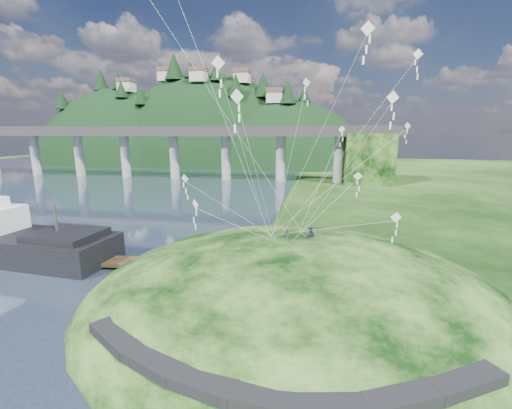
# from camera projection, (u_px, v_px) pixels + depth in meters

# --- Properties ---
(ground) EXTENTS (320.00, 320.00, 0.00)m
(ground) POSITION_uv_depth(u_px,v_px,m) (193.00, 303.00, 27.44)
(ground) COLOR black
(ground) RESTS_ON ground
(grass_hill) EXTENTS (36.00, 32.00, 13.00)m
(grass_hill) POSITION_uv_depth(u_px,v_px,m) (295.00, 317.00, 28.25)
(grass_hill) COLOR black
(grass_hill) RESTS_ON ground
(footpath) EXTENTS (22.29, 5.84, 0.83)m
(footpath) POSITION_uv_depth(u_px,v_px,m) (267.00, 376.00, 16.31)
(footpath) COLOR black
(footpath) RESTS_ON ground
(bridge) EXTENTS (160.00, 11.00, 15.00)m
(bridge) POSITION_uv_depth(u_px,v_px,m) (192.00, 145.00, 97.48)
(bridge) COLOR #2D2B2B
(bridge) RESTS_ON ground
(far_ridge) EXTENTS (153.00, 70.00, 94.50)m
(far_ridge) POSITION_uv_depth(u_px,v_px,m) (199.00, 179.00, 154.22)
(far_ridge) COLOR black
(far_ridge) RESTS_ON ground
(work_barge) EXTENTS (24.46, 8.34, 8.41)m
(work_barge) POSITION_uv_depth(u_px,v_px,m) (6.00, 238.00, 37.18)
(work_barge) COLOR black
(work_barge) RESTS_ON ground
(wooden_dock) EXTENTS (15.27, 4.14, 1.08)m
(wooden_dock) POSITION_uv_depth(u_px,v_px,m) (176.00, 263.00, 34.51)
(wooden_dock) COLOR #362716
(wooden_dock) RESTS_ON ground
(kite_flyers) EXTENTS (2.58, 1.28, 1.75)m
(kite_flyers) POSITION_uv_depth(u_px,v_px,m) (305.00, 227.00, 28.00)
(kite_flyers) COLOR #2A2E38
(kite_flyers) RESTS_ON ground
(kite_swarm) EXTENTS (20.75, 16.48, 19.81)m
(kite_swarm) POSITION_uv_depth(u_px,v_px,m) (286.00, 101.00, 24.43)
(kite_swarm) COLOR white
(kite_swarm) RESTS_ON ground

